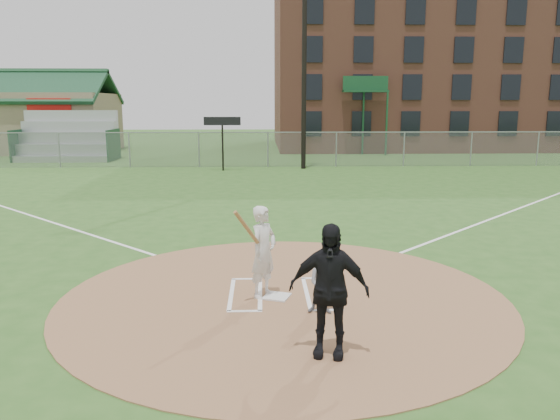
{
  "coord_description": "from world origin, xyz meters",
  "views": [
    {
      "loc": [
        -0.42,
        -9.84,
        3.61
      ],
      "look_at": [
        0.0,
        2.0,
        1.3
      ],
      "focal_mm": 35.0,
      "sensor_mm": 36.0,
      "label": 1
    }
  ],
  "objects_px": {
    "umpire": "(329,290)",
    "batter_at_plate": "(263,252)",
    "catcher": "(323,283)",
    "home_plate": "(277,296)"
  },
  "relations": [
    {
      "from": "umpire",
      "to": "batter_at_plate",
      "type": "distance_m",
      "value": 2.64
    },
    {
      "from": "catcher",
      "to": "umpire",
      "type": "bearing_deg",
      "value": -83.53
    },
    {
      "from": "catcher",
      "to": "umpire",
      "type": "xyz_separation_m",
      "value": [
        -0.11,
        -1.59,
        0.43
      ]
    },
    {
      "from": "catcher",
      "to": "home_plate",
      "type": "bearing_deg",
      "value": 144.07
    },
    {
      "from": "batter_at_plate",
      "to": "umpire",
      "type": "bearing_deg",
      "value": -69.6
    },
    {
      "from": "catcher",
      "to": "batter_at_plate",
      "type": "relative_size",
      "value": 0.61
    },
    {
      "from": "home_plate",
      "to": "batter_at_plate",
      "type": "xyz_separation_m",
      "value": [
        -0.25,
        0.07,
        0.86
      ]
    },
    {
      "from": "home_plate",
      "to": "umpire",
      "type": "distance_m",
      "value": 2.68
    },
    {
      "from": "catcher",
      "to": "batter_at_plate",
      "type": "bearing_deg",
      "value": 149.74
    },
    {
      "from": "home_plate",
      "to": "umpire",
      "type": "bearing_deg",
      "value": -74.41
    }
  ]
}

